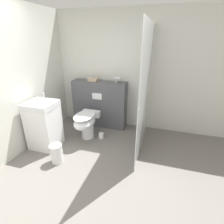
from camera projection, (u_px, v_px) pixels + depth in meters
ground_plane at (69, 196)px, 2.32m from camera, size 12.00×12.00×0.00m
wall_back at (116, 72)px, 3.85m from camera, size 8.00×0.06×2.50m
partition_panel at (100, 104)px, 4.04m from camera, size 1.23×0.31×1.06m
shower_glass at (145, 91)px, 3.00m from camera, size 0.04×1.55×2.19m
toilet at (86, 123)px, 3.51m from camera, size 0.39×0.69×0.56m
sink_vanity at (44, 125)px, 3.25m from camera, size 0.52×0.48×1.04m
hair_drier at (118, 79)px, 3.66m from camera, size 0.16×0.06×0.13m
folded_towel at (93, 80)px, 3.86m from camera, size 0.21×0.18×0.06m
spare_toilet_roll at (101, 136)px, 3.64m from camera, size 0.10×0.10×0.11m
waste_bin at (57, 153)px, 2.91m from camera, size 0.21×0.21×0.32m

